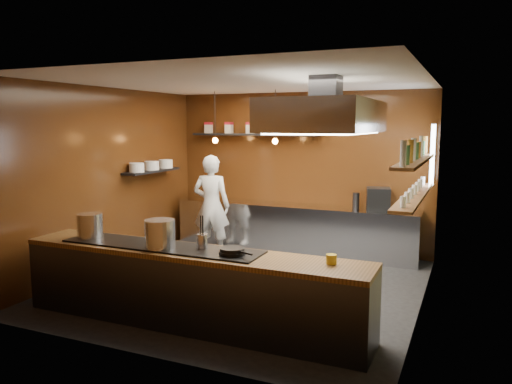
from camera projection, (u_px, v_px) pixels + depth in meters
The scene contains 26 objects.
floor at pixel (246, 285), 7.49m from camera, with size 5.00×5.00×0.00m, color black.
back_wall at pixel (300, 172), 9.56m from camera, with size 5.00×5.00×0.00m, color #321309.
left_wall at pixel (109, 179), 8.27m from camera, with size 5.00×5.00×0.00m, color #321309.
right_wall at pixel (425, 196), 6.30m from camera, with size 5.00×5.00×0.00m, color brown.
ceiling at pixel (245, 82), 7.08m from camera, with size 5.00×5.00×0.00m, color silver.
window_pane at pixel (432, 156), 7.81m from camera, with size 1.00×1.00×0.00m, color white.
prep_counter at pixel (294, 228), 9.40m from camera, with size 4.60×0.65×0.90m, color silver.
pass_counter at pixel (189, 287), 5.97m from camera, with size 4.40×0.72×0.94m.
tin_shelf at pixel (254, 135), 9.69m from camera, with size 2.60×0.26×0.04m, color black.
plate_shelf at pixel (152, 171), 9.11m from camera, with size 0.30×1.40×0.04m, color black.
bottle_shelf_upper at pixel (416, 161), 6.57m from camera, with size 0.26×2.80×0.04m, color brown.
bottle_shelf_lower at pixel (414, 196), 6.64m from camera, with size 0.26×2.80×0.04m, color brown.
extractor_hood at pixel (325, 116), 6.27m from camera, with size 1.20×2.00×0.72m.
pendant_left at pixel (215, 138), 9.29m from camera, with size 0.10×0.10×0.95m.
pendant_right at pixel (275, 138), 8.82m from camera, with size 0.10×0.10×0.95m.
storage_tins at pixel (261, 128), 9.61m from camera, with size 2.43×0.13×0.22m.
plate_stacks at pixel (152, 166), 9.10m from camera, with size 0.26×1.16×0.16m.
bottles at pixel (416, 150), 6.56m from camera, with size 0.06×2.66×0.24m.
wine_glasses at pixel (414, 190), 6.63m from camera, with size 0.07×2.37×0.13m.
stockpot_large at pixel (90, 226), 6.44m from camera, with size 0.33×0.33×0.32m, color silver.
stockpot_small at pixel (160, 234), 5.93m from camera, with size 0.36×0.36×0.34m, color silver.
utensil_crock at pixel (202, 241), 5.90m from camera, with size 0.13×0.13×0.17m, color silver.
frying_pan at pixel (232, 251), 5.63m from camera, with size 0.45×0.30×0.08m.
butter_jar at pixel (331, 259), 5.32m from camera, with size 0.11×0.11×0.10m, color gold.
espresso_machine at pixel (378, 199), 8.75m from camera, with size 0.40×0.38×0.40m, color black.
chef at pixel (211, 206), 9.07m from camera, with size 0.68×0.44×1.86m, color white.
Camera 1 is at (3.03, -6.57, 2.40)m, focal length 35.00 mm.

